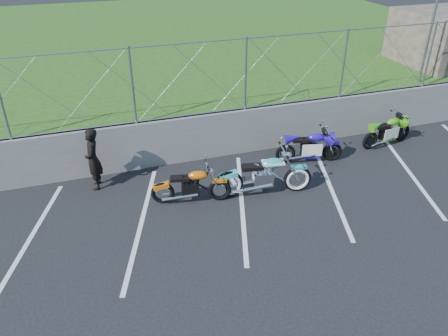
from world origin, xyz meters
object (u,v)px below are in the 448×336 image
object	(u,v)px
naked_orange	(192,187)
sportbike_blue	(310,148)
cruiser_turquoise	(265,177)
person_standing	(93,159)
sportbike_green	(388,132)

from	to	relation	value
naked_orange	sportbike_blue	xyz separation A→B (m)	(3.60, 0.89, 0.01)
cruiser_turquoise	naked_orange	distance (m)	1.79
sportbike_blue	person_standing	xyz separation A→B (m)	(-5.72, 0.51, 0.38)
sportbike_blue	cruiser_turquoise	bearing A→B (deg)	-135.60
cruiser_turquoise	sportbike_green	size ratio (longest dim) A/B	1.32
sportbike_blue	person_standing	size ratio (longest dim) A/B	1.16
cruiser_turquoise	naked_orange	xyz separation A→B (m)	(-1.77, 0.21, -0.07)
sportbike_green	sportbike_blue	bearing A→B (deg)	177.12
naked_orange	sportbike_green	world-z (taller)	naked_orange
cruiser_turquoise	sportbike_blue	bearing A→B (deg)	41.33
sportbike_green	person_standing	xyz separation A→B (m)	(-8.41, 0.30, 0.39)
naked_orange	cruiser_turquoise	bearing A→B (deg)	6.41
cruiser_turquoise	person_standing	world-z (taller)	person_standing
cruiser_turquoise	sportbike_blue	size ratio (longest dim) A/B	1.28
naked_orange	sportbike_blue	world-z (taller)	sportbike_blue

